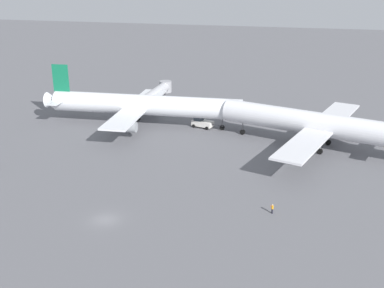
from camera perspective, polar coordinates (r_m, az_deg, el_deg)
name	(u,v)px	position (r m, az deg, el deg)	size (l,w,h in m)	color
ground_plane	(105,220)	(77.99, -10.55, -9.08)	(600.00, 600.00, 0.00)	slate
airliner_at_gate_left	(144,105)	(121.83, -5.86, 4.73)	(55.47, 39.00, 15.34)	white
airliner_being_pushed	(315,124)	(108.93, 14.77, 2.39)	(47.85, 46.99, 16.35)	silver
pushback_tug	(202,123)	(120.90, 1.26, 2.63)	(8.69, 4.16, 2.98)	white
ground_crew_marshaller_foreground	(272,209)	(79.26, 9.81, -7.80)	(0.50, 0.36, 1.70)	black
jet_bridge	(159,92)	(142.03, -4.11, 6.42)	(3.84, 19.47, 5.85)	#B7B7BC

